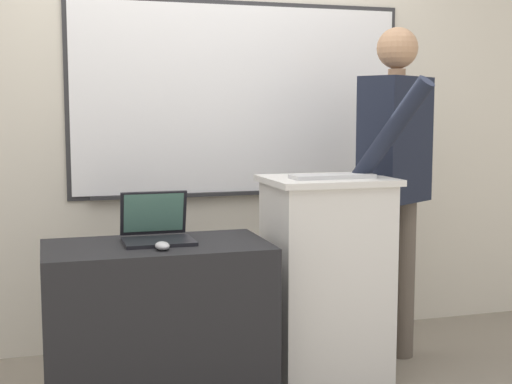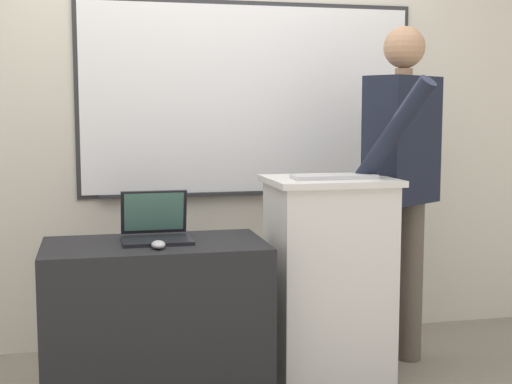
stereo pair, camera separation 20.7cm
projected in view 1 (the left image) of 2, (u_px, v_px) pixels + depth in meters
The scene contains 7 objects.
back_wall at pixel (198, 97), 4.10m from camera, with size 6.40×0.17×2.86m.
lectern_podium at pixel (326, 280), 3.54m from camera, with size 0.60×0.50×1.03m.
side_desk at pixel (158, 328), 3.18m from camera, with size 0.98×0.55×0.77m.
person_presenter at pixel (395, 171), 3.74m from camera, with size 0.58×0.72×1.78m.
laptop at pixel (156, 228), 3.21m from camera, with size 0.31×0.29×0.22m.
wireless_keyboard at pixel (332, 176), 3.42m from camera, with size 0.40×0.14×0.02m.
computer_mouse_by_laptop at pixel (162, 246), 3.01m from camera, with size 0.06×0.10×0.03m.
Camera 1 is at (-0.86, -2.77, 1.35)m, focal length 50.00 mm.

